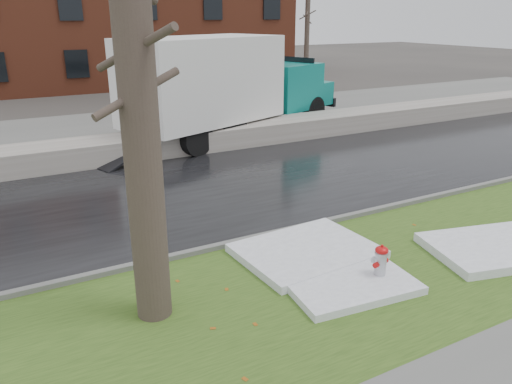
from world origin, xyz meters
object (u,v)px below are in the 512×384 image
tree (138,98)px  box_truck (226,85)px  worker (142,106)px  fire_hydrant (380,262)px

tree → box_truck: 12.39m
box_truck → worker: size_ratio=6.55×
tree → worker: size_ratio=3.91×
fire_hydrant → box_truck: (2.47, 11.51, 1.60)m
tree → box_truck: bearing=59.1°
tree → box_truck: tree is taller
box_truck → worker: 3.57m
fire_hydrant → worker: worker is taller
fire_hydrant → worker: bearing=83.7°
fire_hydrant → box_truck: box_truck is taller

